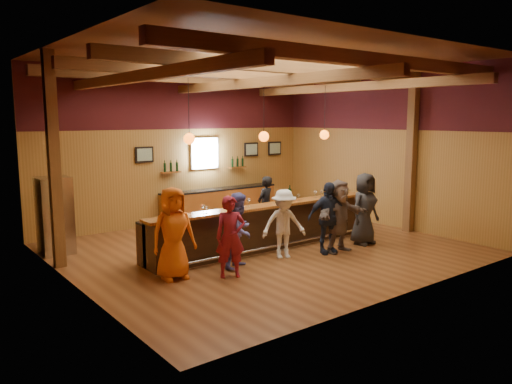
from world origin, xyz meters
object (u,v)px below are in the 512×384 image
at_px(customer_white, 284,224).
at_px(customer_brown, 339,216).
at_px(bottle_a, 290,194).
at_px(bartender, 265,206).
at_px(customer_orange, 173,233).
at_px(customer_navy, 328,218).
at_px(back_bar_cabinet, 220,203).
at_px(bar_counter, 260,226).
at_px(ice_bucket, 281,198).
at_px(stainless_fridge, 55,216).
at_px(customer_denim, 239,230).
at_px(customer_redvest, 230,237).
at_px(customer_dark, 364,209).

xyz_separation_m(customer_white, customer_brown, (1.37, -0.39, 0.08)).
bearing_deg(bottle_a, bartender, 84.20).
bearing_deg(customer_orange, customer_navy, -2.77).
bearing_deg(bartender, back_bar_cabinet, -116.33).
bearing_deg(bar_counter, bartender, 46.07).
bearing_deg(bar_counter, customer_navy, -56.59).
distance_m(customer_white, ice_bucket, 0.99).
distance_m(back_bar_cabinet, stainless_fridge, 5.43).
relative_size(bar_counter, customer_orange, 3.46).
bearing_deg(customer_white, customer_denim, -159.88).
xyz_separation_m(customer_orange, customer_denim, (1.45, -0.18, -0.11)).
relative_size(back_bar_cabinet, customer_redvest, 2.46).
distance_m(customer_white, bartender, 2.26).
bearing_deg(bartender, stainless_fridge, -37.04).
relative_size(customer_redvest, customer_navy, 0.97).
bearing_deg(ice_bucket, customer_orange, -170.96).
distance_m(customer_navy, customer_dark, 1.35).
bearing_deg(bartender, customer_brown, 76.98).
relative_size(bar_counter, customer_redvest, 3.87).
xyz_separation_m(back_bar_cabinet, customer_denim, (-2.55, -4.60, 0.32)).
bearing_deg(bottle_a, customer_brown, -71.83).
bearing_deg(customer_navy, bar_counter, 143.12).
relative_size(customer_redvest, bottle_a, 4.29).
bearing_deg(bar_counter, customer_denim, -142.97).
bearing_deg(ice_bucket, stainless_fridge, 147.99).
distance_m(bar_counter, stainless_fridge, 4.81).
height_order(customer_navy, ice_bucket, customer_navy).
bearing_deg(bar_counter, ice_bucket, -44.21).
bearing_deg(customer_brown, customer_denim, 168.82).
bearing_deg(customer_denim, bar_counter, 7.88).
distance_m(bar_counter, ice_bucket, 0.87).
xyz_separation_m(back_bar_cabinet, customer_dark, (1.07, -4.89, 0.42)).
distance_m(customer_white, customer_navy, 1.11).
relative_size(bartender, bottle_a, 4.20).
xyz_separation_m(customer_orange, customer_navy, (3.72, -0.52, -0.07)).
bearing_deg(stainless_fridge, customer_redvest, -59.96).
distance_m(bar_counter, customer_redvest, 2.38).
bearing_deg(customer_white, customer_redvest, -146.24).
bearing_deg(customer_brown, ice_bucket, 125.89).
bearing_deg(bartender, customer_redvest, 20.21).
xyz_separation_m(customer_orange, customer_dark, (5.07, -0.47, -0.02)).
bearing_deg(customer_redvest, customer_white, 37.63).
xyz_separation_m(back_bar_cabinet, bottle_a, (-0.39, -3.74, 0.78)).
bearing_deg(stainless_fridge, bar_counter, -30.76).
distance_m(customer_orange, customer_navy, 3.76).
height_order(customer_denim, customer_brown, customer_brown).
distance_m(customer_dark, bartender, 2.64).
xyz_separation_m(stainless_fridge, ice_bucket, (4.47, -2.80, 0.33)).
bearing_deg(bartender, customer_dark, 100.49).
xyz_separation_m(customer_redvest, bottle_a, (2.66, 1.26, 0.44)).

